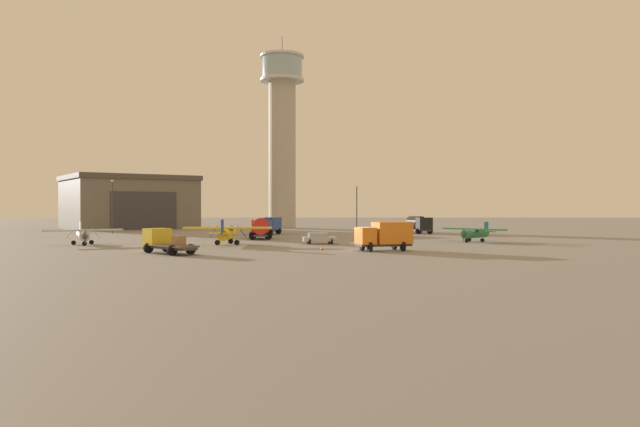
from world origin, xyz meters
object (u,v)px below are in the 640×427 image
Objects in this scene: truck_fuel_tanker_black at (419,224)px; truck_box_blue at (268,225)px; airplane_green at (475,233)px; car_silver at (319,238)px; truck_flatbed_yellow at (164,241)px; traffic_cone_near_left at (322,247)px; light_post_east at (112,202)px; truck_fuel_tanker_red at (260,227)px; light_post_west at (357,204)px; airplane_yellow at (227,233)px; airplane_silver at (83,234)px; control_tower at (282,130)px; truck_box_orange at (385,235)px.

truck_fuel_tanker_black reaches higher than truck_box_blue.
airplane_green is 20.77m from car_silver.
truck_flatbed_yellow reaches higher than traffic_cone_near_left.
light_post_east is 54.47m from traffic_cone_near_left.
light_post_west is at bearing -32.43° from truck_fuel_tanker_red.
light_post_east is (-56.03, 26.25, 4.30)m from airplane_green.
truck_fuel_tanker_red is 33.65m from light_post_east.
light_post_west is (-9.58, 14.67, 3.55)m from truck_fuel_tanker_black.
truck_fuel_tanker_red reaches higher than truck_box_blue.
truck_fuel_tanker_black is 0.89× the size of truck_box_blue.
airplane_yellow is 13.91m from traffic_cone_near_left.
airplane_silver reaches higher than truck_flatbed_yellow.
truck_box_blue is 0.84× the size of light_post_west.
car_silver is (8.25, -11.12, -0.96)m from truck_fuel_tanker_red.
airplane_yellow reaches higher than truck_fuel_tanker_black.
truck_fuel_tanker_red is at bearing -69.90° from truck_fuel_tanker_black.
light_post_west is (15.34, -12.78, -16.11)m from control_tower.
airplane_green reaches higher than truck_flatbed_yellow.
truck_box_blue is 26.76m from car_silver.
car_silver is 7.44× the size of traffic_cone_near_left.
truck_flatbed_yellow is 49.49m from light_post_east.
truck_fuel_tanker_red is 0.74× the size of light_post_east.
airplane_green is at bearing -61.79° from control_tower.
truck_flatbed_yellow is at bearing -111.62° from light_post_west.
light_post_west is 54.55m from traffic_cone_near_left.
light_post_east is at bearing -137.24° from control_tower.
traffic_cone_near_left is (-6.54, 1.13, -1.36)m from truck_box_orange.
control_tower is 62.54m from airplane_green.
light_post_east is at bearing 48.93° from truck_fuel_tanker_red.
truck_box_orange is at bearing 47.61° from airplane_silver.
airplane_green is at bearing 35.57° from traffic_cone_near_left.
truck_fuel_tanker_black is at bearing -119.81° from truck_box_orange.
control_tower is 4.71× the size of light_post_west.
airplane_green is 40.24m from truck_flatbed_yellow.
truck_flatbed_yellow is 0.71× the size of light_post_east.
airplane_green is at bearing -77.92° from airplane_yellow.
truck_box_orange reaches higher than truck_box_blue.
truck_fuel_tanker_black is (25.56, 17.63, -0.01)m from truck_fuel_tanker_red.
truck_flatbed_yellow is at bearing 161.68° from airplane_yellow.
traffic_cone_near_left is (15.51, 4.24, -0.90)m from truck_flatbed_yellow.
light_post_east is (-24.69, 32.46, 4.04)m from airplane_yellow.
control_tower is 71.09× the size of traffic_cone_near_left.
truck_fuel_tanker_red is 0.78× the size of light_post_west.
traffic_cone_near_left is at bearing -118.18° from truck_flatbed_yellow.
truck_box_orange is at bearing 3.60° from airplane_green.
truck_flatbed_yellow is (-32.59, -43.37, -0.51)m from truck_fuel_tanker_black.
airplane_silver is at bearing 115.56° from truck_fuel_tanker_red.
control_tower is at bearing -166.46° from truck_box_blue.
airplane_silver is 18.70m from truck_flatbed_yellow.
car_silver is at bearing -149.55° from truck_fuel_tanker_red.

